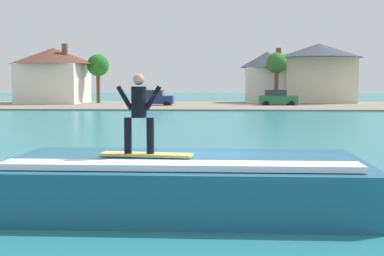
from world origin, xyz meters
TOP-DOWN VIEW (x-y plane):
  - ground_plane at (0.00, 0.00)m, footprint 260.00×260.00m
  - wave_crest at (-0.14, -0.61)m, footprint 7.80×4.33m
  - surfboard at (-0.92, -1.03)m, footprint 2.00×0.72m
  - surfer at (-1.06, -1.10)m, footprint 0.96×0.32m
  - shoreline_bank at (0.00, 51.46)m, footprint 120.00×21.72m
  - car_near_shore at (-7.04, 49.89)m, footprint 3.84×2.27m
  - car_far_shore at (6.52, 51.20)m, footprint 4.30×2.23m
  - house_with_chimney at (-20.23, 55.49)m, footprint 10.42×10.42m
  - house_gabled_white at (12.24, 58.72)m, footprint 10.68×10.68m
  - house_small_cottage at (5.89, 59.00)m, footprint 6.88×6.88m
  - tree_tall_bare at (-14.77, 55.70)m, footprint 2.66×2.66m
  - tree_short_bushy at (6.73, 55.10)m, footprint 2.43×2.43m

SIDE VIEW (x-z plane):
  - ground_plane at x=0.00m, z-range 0.00..0.00m
  - shoreline_bank at x=0.00m, z-range 0.00..0.17m
  - wave_crest at x=-0.14m, z-range -0.03..1.14m
  - car_near_shore at x=-7.04m, z-range 0.02..1.88m
  - car_far_shore at x=6.52m, z-range 0.02..1.88m
  - surfboard at x=-0.92m, z-range 1.18..1.24m
  - surfer at x=-1.06m, z-range 1.33..3.01m
  - house_small_cottage at x=5.89m, z-range 0.16..7.08m
  - house_with_chimney at x=-20.23m, z-range 0.24..7.52m
  - house_gabled_white at x=12.24m, z-range 0.70..8.18m
  - tree_tall_bare at x=-14.77m, z-range 1.60..7.70m
  - tree_short_bushy at x=6.73m, z-range 1.72..7.94m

